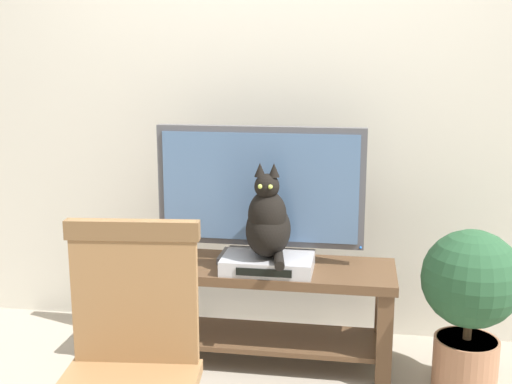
{
  "coord_description": "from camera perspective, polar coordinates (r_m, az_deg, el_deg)",
  "views": [
    {
      "loc": [
        0.45,
        -2.33,
        1.46
      ],
      "look_at": [
        -0.01,
        0.49,
        0.85
      ],
      "focal_mm": 45.2,
      "sensor_mm": 36.0,
      "label": 1
    }
  ],
  "objects": [
    {
      "name": "tv_stand",
      "position": [
        3.11,
        0.15,
        -9.13
      ],
      "size": [
        1.29,
        0.42,
        0.49
      ],
      "color": "#513823",
      "rests_on": "ground"
    },
    {
      "name": "back_wall",
      "position": [
        3.37,
        1.64,
        10.99
      ],
      "size": [
        7.0,
        0.12,
        2.8
      ],
      "primitive_type": "cube",
      "color": "beige",
      "rests_on": "ground"
    },
    {
      "name": "cat",
      "position": [
        2.91,
        1.07,
        -2.71
      ],
      "size": [
        0.2,
        0.35,
        0.44
      ],
      "color": "black",
      "rests_on": "media_box"
    },
    {
      "name": "tv",
      "position": [
        3.04,
        0.36,
        0.04
      ],
      "size": [
        0.98,
        0.2,
        0.65
      ],
      "color": "#4C4C51",
      "rests_on": "tv_stand"
    },
    {
      "name": "book_stack",
      "position": [
        3.19,
        -8.13,
        -4.95
      ],
      "size": [
        0.25,
        0.18,
        0.1
      ],
      "color": "olive",
      "rests_on": "tv_stand"
    },
    {
      "name": "media_box",
      "position": [
        2.98,
        1.08,
        -6.29
      ],
      "size": [
        0.41,
        0.28,
        0.07
      ],
      "color": "#ADADB2",
      "rests_on": "tv_stand"
    },
    {
      "name": "potted_plant",
      "position": [
        2.98,
        18.41,
        -8.74
      ],
      "size": [
        0.43,
        0.43,
        0.73
      ],
      "color": "#9E6B4C",
      "rests_on": "ground"
    },
    {
      "name": "wooden_chair",
      "position": [
        2.03,
        -11.21,
        -14.29
      ],
      "size": [
        0.45,
        0.46,
        0.97
      ],
      "color": "olive",
      "rests_on": "ground"
    }
  ]
}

